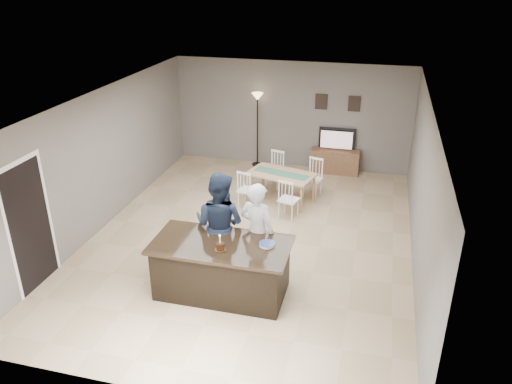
% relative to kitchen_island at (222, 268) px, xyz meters
% --- Properties ---
extents(floor, '(8.00, 8.00, 0.00)m').
position_rel_kitchen_island_xyz_m(floor, '(0.00, 1.80, -0.45)').
color(floor, tan).
rests_on(floor, ground).
extents(room_shell, '(8.00, 8.00, 8.00)m').
position_rel_kitchen_island_xyz_m(room_shell, '(0.00, 1.80, 1.22)').
color(room_shell, slate).
rests_on(room_shell, floor).
extents(kitchen_island, '(2.15, 1.10, 0.90)m').
position_rel_kitchen_island_xyz_m(kitchen_island, '(0.00, 0.00, 0.00)').
color(kitchen_island, black).
rests_on(kitchen_island, floor).
extents(tv_console, '(1.20, 0.40, 0.60)m').
position_rel_kitchen_island_xyz_m(tv_console, '(1.20, 5.57, -0.15)').
color(tv_console, brown).
rests_on(tv_console, floor).
extents(television, '(0.91, 0.12, 0.53)m').
position_rel_kitchen_island_xyz_m(television, '(1.20, 5.64, 0.41)').
color(television, black).
rests_on(television, tv_console).
extents(tv_screen_glow, '(0.78, 0.00, 0.78)m').
position_rel_kitchen_island_xyz_m(tv_screen_glow, '(1.20, 5.56, 0.42)').
color(tv_screen_glow, orange).
rests_on(tv_screen_glow, tv_console).
extents(picture_frames, '(1.10, 0.02, 0.38)m').
position_rel_kitchen_island_xyz_m(picture_frames, '(1.15, 5.78, 1.30)').
color(picture_frames, black).
rests_on(picture_frames, room_shell).
extents(doorway, '(0.00, 2.10, 2.65)m').
position_rel_kitchen_island_xyz_m(doorway, '(-2.99, -0.50, 0.80)').
color(doorway, black).
rests_on(doorway, floor).
extents(woman, '(0.73, 0.59, 1.72)m').
position_rel_kitchen_island_xyz_m(woman, '(0.44, 0.55, 0.41)').
color(woman, silver).
rests_on(woman, floor).
extents(man, '(1.01, 0.85, 1.84)m').
position_rel_kitchen_island_xyz_m(man, '(-0.20, 0.55, 0.46)').
color(man, '#1A2539').
rests_on(man, floor).
extents(birthday_cake, '(0.17, 0.17, 0.25)m').
position_rel_kitchen_island_xyz_m(birthday_cake, '(0.05, -0.18, 0.51)').
color(birthday_cake, gold).
rests_on(birthday_cake, kitchen_island).
extents(plate_stack, '(0.25, 0.25, 0.04)m').
position_rel_kitchen_island_xyz_m(plate_stack, '(0.70, 0.12, 0.47)').
color(plate_stack, white).
rests_on(plate_stack, kitchen_island).
extents(dining_table, '(1.72, 1.90, 0.87)m').
position_rel_kitchen_island_xyz_m(dining_table, '(0.22, 3.57, 0.10)').
color(dining_table, tan).
rests_on(dining_table, floor).
extents(floor_lamp, '(0.29, 0.29, 1.92)m').
position_rel_kitchen_island_xyz_m(floor_lamp, '(-0.83, 5.59, 1.03)').
color(floor_lamp, black).
rests_on(floor_lamp, floor).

